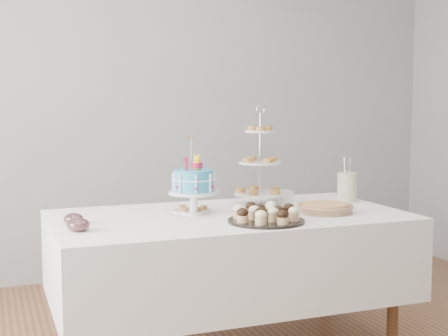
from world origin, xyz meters
name	(u,v)px	position (x,y,z in m)	size (l,w,h in m)	color
walls	(252,109)	(0.00, 0.00, 1.35)	(5.04, 4.04, 2.70)	gray
table	(230,254)	(0.00, 0.30, 0.54)	(1.92, 1.02, 0.77)	white
birthday_cake	(194,194)	(-0.19, 0.36, 0.88)	(0.27, 0.27, 0.42)	white
cupcake_tray	(266,214)	(0.09, 0.02, 0.81)	(0.40, 0.40, 0.09)	black
pie	(325,207)	(0.52, 0.15, 0.80)	(0.31, 0.31, 0.05)	tan
tiered_stand	(260,163)	(0.29, 0.54, 1.02)	(0.31, 0.31, 0.60)	silver
plate_stack	(280,196)	(0.46, 0.60, 0.80)	(0.16, 0.16, 0.06)	white
pastry_plate	(192,209)	(-0.17, 0.44, 0.78)	(0.22, 0.22, 0.03)	white
jam_bowl_a	(79,225)	(-0.84, 0.13, 0.80)	(0.11, 0.11, 0.07)	silver
jam_bowl_b	(74,219)	(-0.84, 0.31, 0.80)	(0.10, 0.10, 0.06)	silver
utensil_pitcher	(347,186)	(0.84, 0.45, 0.87)	(0.13, 0.12, 0.27)	silver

